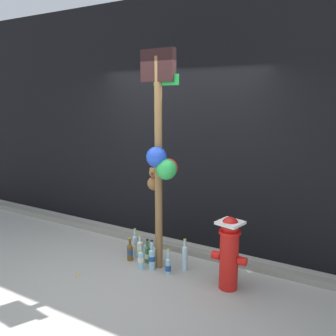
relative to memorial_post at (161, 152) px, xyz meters
name	(u,v)px	position (x,y,z in m)	size (l,w,h in m)	color
ground_plane	(127,278)	(-0.22, -0.41, -1.47)	(14.00, 14.00, 0.00)	#9E9B93
building_wall	(183,123)	(-0.22, 0.99, 0.26)	(10.00, 0.20, 3.47)	black
curb_strip	(167,246)	(-0.22, 0.54, -1.43)	(8.00, 0.12, 0.08)	gray
memorial_post	(161,152)	(0.00, 0.00, 0.00)	(0.50, 0.45, 2.63)	olive
fire_hydrant	(229,251)	(0.89, -0.03, -1.03)	(0.40, 0.30, 0.83)	red
bottle_0	(130,251)	(-0.46, -0.02, -1.35)	(0.08, 0.08, 0.31)	brown
bottle_1	(152,258)	(-0.08, -0.09, -1.32)	(0.08, 0.08, 0.38)	#93CCE0
bottle_2	(135,246)	(-0.46, 0.10, -1.32)	(0.07, 0.07, 0.39)	#B2DBEA
bottle_3	(140,250)	(-0.32, 0.01, -1.32)	(0.08, 0.08, 0.37)	silver
bottle_4	(141,259)	(-0.20, -0.15, -1.34)	(0.07, 0.07, 0.33)	#93CCE0
bottle_5	(168,265)	(0.15, -0.08, -1.36)	(0.07, 0.07, 0.32)	#93CCE0
bottle_6	(159,253)	(-0.09, 0.09, -1.34)	(0.08, 0.08, 0.34)	silver
bottle_7	(147,254)	(-0.23, 0.04, -1.35)	(0.07, 0.07, 0.32)	#337038
bottle_8	(185,257)	(0.28, 0.10, -1.30)	(0.07, 0.07, 0.40)	#B2DBEA
litter_0	(78,275)	(-0.77, -0.66, -1.47)	(0.09, 0.05, 0.01)	tan
litter_1	(143,246)	(-0.56, 0.44, -1.47)	(0.15, 0.08, 0.01)	#8C99B2
litter_2	(249,271)	(0.98, 0.47, -1.47)	(0.06, 0.10, 0.01)	silver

